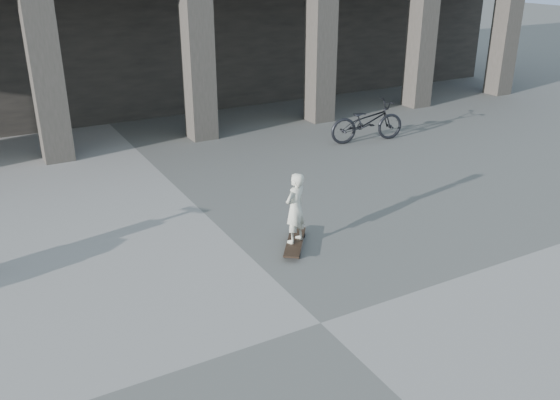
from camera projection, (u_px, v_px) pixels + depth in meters
ground at (321, 323)px, 7.69m from camera, size 90.00×90.00×0.00m
colonnade at (75, 3)px, 17.62m from camera, size 28.00×8.82×6.00m
longboard at (295, 242)px, 9.63m from camera, size 0.85×1.02×0.11m
child at (295, 208)px, 9.40m from camera, size 0.50×0.43×1.17m
bicycle at (367, 122)px, 14.85m from camera, size 2.04×0.99×1.03m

